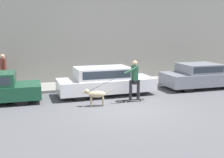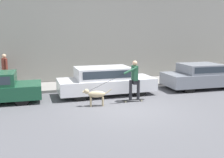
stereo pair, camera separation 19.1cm
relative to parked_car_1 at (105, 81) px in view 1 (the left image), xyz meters
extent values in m
plane|color=#545459|center=(0.19, -2.48, -0.65)|extent=(36.00, 36.00, 0.00)
cube|color=gray|center=(0.19, 3.52, 1.91)|extent=(32.00, 0.30, 5.13)
cube|color=gray|center=(0.19, 2.23, -0.59)|extent=(30.00, 2.24, 0.13)
cylinder|color=black|center=(-3.67, 0.70, -0.33)|extent=(0.64, 0.21, 0.64)
cylinder|color=black|center=(-3.70, -0.74, -0.33)|extent=(0.64, 0.21, 0.64)
cylinder|color=black|center=(1.43, 0.75, -0.32)|extent=(0.66, 0.21, 0.66)
cylinder|color=black|center=(1.46, -0.70, -0.32)|extent=(0.66, 0.21, 0.66)
cylinder|color=black|center=(-1.35, 0.71, -0.32)|extent=(0.66, 0.21, 0.66)
cylinder|color=black|center=(-1.33, -0.75, -0.32)|extent=(0.66, 0.21, 0.66)
cube|color=silver|center=(0.05, 0.00, -0.16)|extent=(4.51, 1.76, 0.59)
cube|color=silver|center=(-0.13, 0.00, 0.40)|extent=(2.52, 1.56, 0.54)
cube|color=#28333D|center=(-0.11, -0.77, 0.43)|extent=(2.20, 0.05, 0.34)
cylinder|color=black|center=(6.58, 0.76, -0.33)|extent=(0.64, 0.21, 0.63)
cylinder|color=black|center=(4.05, 0.82, -0.33)|extent=(0.64, 0.21, 0.63)
cylinder|color=black|center=(4.01, -0.76, -0.33)|extent=(0.64, 0.21, 0.63)
cube|color=gray|center=(5.29, 0.00, -0.15)|extent=(4.12, 1.91, 0.63)
cube|color=gray|center=(5.13, 0.01, 0.40)|extent=(2.01, 1.68, 0.47)
cube|color=#28333D|center=(5.11, -0.82, 0.43)|extent=(1.73, 0.05, 0.30)
cylinder|color=tan|center=(-1.08, -1.74, -0.47)|extent=(0.07, 0.07, 0.37)
cylinder|color=tan|center=(-1.05, -1.59, -0.47)|extent=(0.07, 0.07, 0.37)
cylinder|color=tan|center=(-0.60, -1.82, -0.47)|extent=(0.07, 0.07, 0.37)
cylinder|color=tan|center=(-0.58, -1.67, -0.47)|extent=(0.07, 0.07, 0.37)
ellipsoid|color=tan|center=(-0.83, -1.71, -0.17)|extent=(0.72, 0.38, 0.27)
sphere|color=tan|center=(-1.23, -1.64, -0.04)|extent=(0.21, 0.21, 0.21)
cylinder|color=tan|center=(-1.32, -1.63, -0.06)|extent=(0.13, 0.11, 0.09)
cylinder|color=tan|center=(-0.38, -1.78, -0.08)|extent=(0.28, 0.09, 0.21)
cylinder|color=beige|center=(0.45, -1.57, -0.62)|extent=(0.07, 0.03, 0.07)
cylinder|color=beige|center=(0.46, -1.42, -0.62)|extent=(0.07, 0.03, 0.07)
cylinder|color=beige|center=(1.16, -1.60, -0.62)|extent=(0.07, 0.03, 0.07)
cylinder|color=beige|center=(1.17, -1.45, -0.62)|extent=(0.07, 0.03, 0.07)
cube|color=black|center=(0.81, -1.51, -0.57)|extent=(0.99, 0.16, 0.02)
cylinder|color=#232328|center=(0.69, -1.51, -0.15)|extent=(0.13, 0.13, 0.84)
cylinder|color=#232328|center=(1.03, -1.52, -0.15)|extent=(0.13, 0.13, 0.84)
cube|color=#232328|center=(0.86, -1.51, 0.19)|extent=(0.17, 0.29, 0.17)
cube|color=#235138|center=(0.86, -1.51, 0.58)|extent=(0.20, 0.37, 0.61)
sphere|color=tan|center=(0.86, -1.51, 0.99)|extent=(0.21, 0.21, 0.21)
cylinder|color=#235138|center=(0.87, -1.29, 0.55)|extent=(0.08, 0.08, 0.58)
cylinder|color=#235138|center=(0.58, -1.72, 0.72)|extent=(0.57, 0.11, 0.31)
cylinder|color=black|center=(-0.46, -1.68, 0.26)|extent=(1.55, 0.08, 0.69)
cylinder|color=#28282D|center=(-4.63, 2.80, -0.09)|extent=(0.14, 0.14, 0.85)
cylinder|color=#28282D|center=(-4.57, 2.66, -0.09)|extent=(0.14, 0.14, 0.85)
cube|color=brown|center=(-4.60, 2.73, 0.64)|extent=(0.32, 0.42, 0.62)
cylinder|color=brown|center=(-4.69, 2.94, 0.66)|extent=(0.08, 0.08, 0.59)
cylinder|color=brown|center=(-4.51, 2.52, 0.66)|extent=(0.08, 0.08, 0.59)
sphere|color=tan|center=(-4.60, 2.73, 1.06)|extent=(0.22, 0.22, 0.22)
cube|color=tan|center=(-4.69, 2.94, 0.25)|extent=(0.19, 0.28, 0.22)
camera|label=1|loc=(-3.34, -11.53, 2.28)|focal=42.00mm
camera|label=2|loc=(-3.16, -11.59, 2.28)|focal=42.00mm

